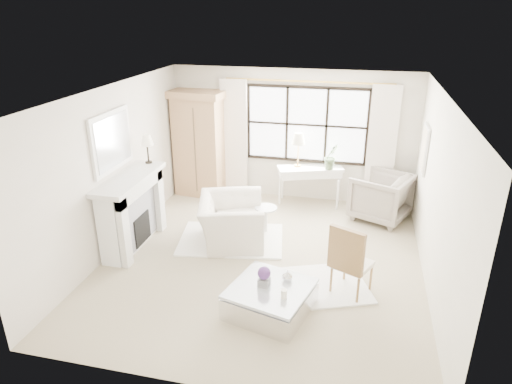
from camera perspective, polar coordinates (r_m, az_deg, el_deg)
floor at (r=7.50m, az=0.82°, el=-8.49°), size 5.50×5.50×0.00m
ceiling at (r=6.54m, az=0.95°, el=12.26°), size 5.50×5.50×0.00m
wall_back at (r=9.48m, az=4.48°, el=7.05°), size 5.00×0.00×5.00m
wall_front at (r=4.54m, az=-6.73°, el=-11.18°), size 5.00×0.00×5.00m
wall_left at (r=7.79m, az=-17.39°, el=2.64°), size 0.00×5.50×5.50m
wall_right at (r=6.86m, az=21.73°, el=-0.65°), size 0.00×5.50×5.50m
window_pane at (r=9.36m, az=6.34°, el=8.36°), size 2.40×0.02×1.50m
window_frame at (r=9.35m, az=6.33°, el=8.35°), size 2.50×0.04×1.50m
curtain_rod at (r=9.13m, az=6.53°, el=13.57°), size 3.30×0.04×0.04m
curtain_left at (r=9.66m, az=-2.72°, el=6.68°), size 0.55×0.10×2.47m
curtain_right at (r=9.32m, az=15.39°, el=5.31°), size 0.55×0.10×2.47m
fireplace at (r=7.94m, az=-15.40°, el=-2.24°), size 0.58×1.66×1.26m
mirror_frame at (r=7.64m, az=-17.62°, el=6.08°), size 0.05×1.15×0.95m
mirror_glass at (r=7.62m, az=-17.42°, el=6.08°), size 0.02×1.00×0.80m
art_frame at (r=8.39m, az=20.31°, el=5.08°), size 0.04×0.62×0.82m
art_canvas at (r=8.38m, az=20.18°, el=5.09°), size 0.01×0.52×0.72m
mantel_lamp at (r=8.16m, az=-13.49°, el=6.18°), size 0.22×0.22×0.51m
armoire at (r=9.75m, az=-7.04°, el=6.11°), size 1.19×0.81×2.24m
console_table at (r=9.43m, az=6.69°, el=0.80°), size 1.38×0.86×0.80m
console_lamp at (r=9.17m, az=5.34°, el=6.53°), size 0.28×0.28×0.69m
orchid_plant at (r=9.17m, az=9.38°, el=4.41°), size 0.37×0.36×0.53m
side_table at (r=8.19m, az=1.24°, el=-3.04°), size 0.40×0.40×0.51m
rug_left at (r=8.09m, az=-3.11°, el=-5.93°), size 1.98×1.55×0.03m
rug_right at (r=6.91m, az=7.49°, el=-11.53°), size 1.78×1.57×0.03m
club_armchair at (r=7.87m, az=-3.10°, el=-3.65°), size 1.36×1.47×0.80m
wingback_chair at (r=9.02m, az=15.31°, el=-0.57°), size 1.30×1.28×0.90m
french_chair at (r=6.70m, az=11.74°, el=-10.01°), size 0.64×0.64×1.08m
coffee_table at (r=6.29m, az=1.79°, el=-13.28°), size 1.22×1.22×0.38m
planter_box at (r=6.18m, az=1.02°, el=-11.20°), size 0.16×0.16×0.11m
planter_flowers at (r=6.10m, az=1.02°, el=-10.09°), size 0.18×0.18×0.18m
pillar_candle at (r=5.96m, az=3.51°, el=-12.59°), size 0.08×0.08×0.12m
coffee_vase at (r=6.28m, az=3.94°, el=-10.39°), size 0.19×0.19×0.15m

